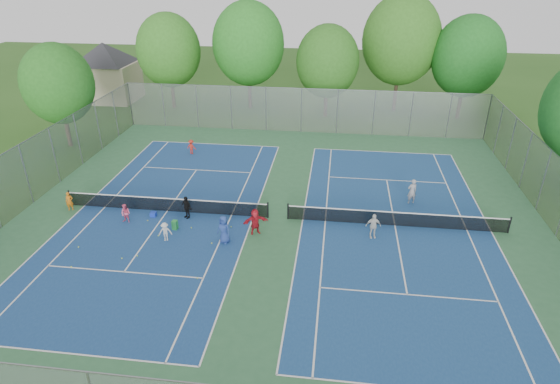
# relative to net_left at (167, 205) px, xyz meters

# --- Properties ---
(ground) EXTENTS (120.00, 120.00, 0.00)m
(ground) POSITION_rel_net_left_xyz_m (7.00, 0.00, -0.46)
(ground) COLOR #285219
(ground) RESTS_ON ground
(court_pad) EXTENTS (32.00, 32.00, 0.01)m
(court_pad) POSITION_rel_net_left_xyz_m (7.00, 0.00, -0.45)
(court_pad) COLOR #2F643C
(court_pad) RESTS_ON ground
(court_left) EXTENTS (10.97, 23.77, 0.01)m
(court_left) POSITION_rel_net_left_xyz_m (0.00, 0.00, -0.44)
(court_left) COLOR navy
(court_left) RESTS_ON court_pad
(court_right) EXTENTS (10.97, 23.77, 0.01)m
(court_right) POSITION_rel_net_left_xyz_m (14.00, 0.00, -0.44)
(court_right) COLOR navy
(court_right) RESTS_ON court_pad
(net_left) EXTENTS (12.87, 0.10, 0.91)m
(net_left) POSITION_rel_net_left_xyz_m (0.00, 0.00, 0.00)
(net_left) COLOR black
(net_left) RESTS_ON ground
(net_right) EXTENTS (12.87, 0.10, 0.91)m
(net_right) POSITION_rel_net_left_xyz_m (14.00, 0.00, 0.00)
(net_right) COLOR black
(net_right) RESTS_ON ground
(fence_north) EXTENTS (32.00, 0.10, 4.00)m
(fence_north) POSITION_rel_net_left_xyz_m (7.00, 16.00, 1.54)
(fence_north) COLOR gray
(fence_north) RESTS_ON ground
(fence_west) EXTENTS (0.10, 32.00, 4.00)m
(fence_west) POSITION_rel_net_left_xyz_m (-9.00, 0.00, 1.54)
(fence_west) COLOR gray
(fence_west) RESTS_ON ground
(house) EXTENTS (11.03, 11.03, 7.30)m
(house) POSITION_rel_net_left_xyz_m (-15.00, 24.00, 3.76)
(house) COLOR #B7A88C
(house) RESTS_ON ground
(tree_nw) EXTENTS (6.40, 6.40, 9.58)m
(tree_nw) POSITION_rel_net_left_xyz_m (-7.00, 22.00, 5.44)
(tree_nw) COLOR #443326
(tree_nw) RESTS_ON ground
(tree_nl) EXTENTS (7.20, 7.20, 10.69)m
(tree_nl) POSITION_rel_net_left_xyz_m (1.00, 23.00, 6.09)
(tree_nl) COLOR #443326
(tree_nl) RESTS_ON ground
(tree_nc) EXTENTS (6.00, 6.00, 8.85)m
(tree_nc) POSITION_rel_net_left_xyz_m (9.00, 21.00, 4.94)
(tree_nc) COLOR #443326
(tree_nc) RESTS_ON ground
(tree_nr) EXTENTS (7.60, 7.60, 11.42)m
(tree_nr) POSITION_rel_net_left_xyz_m (16.00, 24.00, 6.59)
(tree_nr) COLOR #443326
(tree_nr) RESTS_ON ground
(tree_ne) EXTENTS (6.60, 6.60, 9.77)m
(tree_ne) POSITION_rel_net_left_xyz_m (22.00, 22.00, 5.51)
(tree_ne) COLOR #443326
(tree_ne) RESTS_ON ground
(tree_side_w) EXTENTS (5.60, 5.60, 8.47)m
(tree_side_w) POSITION_rel_net_left_xyz_m (-12.00, 10.00, 4.79)
(tree_side_w) COLOR #443326
(tree_side_w) RESTS_ON ground
(ball_crate) EXTENTS (0.34, 0.34, 0.28)m
(ball_crate) POSITION_rel_net_left_xyz_m (-0.61, -0.74, -0.31)
(ball_crate) COLOR #1A39C7
(ball_crate) RESTS_ON ground
(ball_hopper) EXTENTS (0.32, 0.32, 0.57)m
(ball_hopper) POSITION_rel_net_left_xyz_m (1.21, -2.03, -0.17)
(ball_hopper) COLOR green
(ball_hopper) RESTS_ON ground
(student_a) EXTENTS (0.52, 0.44, 1.23)m
(student_a) POSITION_rel_net_left_xyz_m (-6.07, -0.60, 0.16)
(student_a) COLOR orange
(student_a) RESTS_ON ground
(student_b) EXTENTS (0.64, 0.53, 1.19)m
(student_b) POSITION_rel_net_left_xyz_m (-1.94, -1.60, 0.14)
(student_b) COLOR #EE5C84
(student_b) RESTS_ON ground
(student_c) EXTENTS (0.81, 0.59, 1.13)m
(student_c) POSITION_rel_net_left_xyz_m (1.10, -3.26, 0.11)
(student_c) COLOR silver
(student_c) RESTS_ON ground
(student_d) EXTENTS (0.90, 0.75, 1.44)m
(student_d) POSITION_rel_net_left_xyz_m (1.49, -0.60, 0.27)
(student_d) COLOR black
(student_d) RESTS_ON ground
(student_e) EXTENTS (0.94, 0.79, 1.64)m
(student_e) POSITION_rel_net_left_xyz_m (4.39, -3.01, 0.37)
(student_e) COLOR navy
(student_e) RESTS_ON ground
(student_f) EXTENTS (1.51, 1.03, 1.56)m
(student_f) POSITION_rel_net_left_xyz_m (5.94, -1.87, 0.33)
(student_f) COLOR red
(student_f) RESTS_ON ground
(child_far_baseline) EXTENTS (0.85, 0.59, 1.19)m
(child_far_baseline) POSITION_rel_net_left_xyz_m (-1.29, 9.53, 0.14)
(child_far_baseline) COLOR red
(child_far_baseline) RESTS_ON ground
(instructor) EXTENTS (0.71, 0.58, 1.70)m
(instructor) POSITION_rel_net_left_xyz_m (15.26, 3.05, 0.39)
(instructor) COLOR gray
(instructor) RESTS_ON ground
(teen_court_b) EXTENTS (0.93, 0.52, 1.50)m
(teen_court_b) POSITION_rel_net_left_xyz_m (12.59, -1.46, 0.29)
(teen_court_b) COLOR silver
(teen_court_b) RESTS_ON ground
(tennis_ball_0) EXTENTS (0.07, 0.07, 0.07)m
(tennis_ball_0) POSITION_rel_net_left_xyz_m (3.72, -3.30, -0.42)
(tennis_ball_0) COLOR #CBE735
(tennis_ball_0) RESTS_ON ground
(tennis_ball_1) EXTENTS (0.07, 0.07, 0.07)m
(tennis_ball_1) POSITION_rel_net_left_xyz_m (-3.41, -4.61, -0.42)
(tennis_ball_1) COLOR #D1F238
(tennis_ball_1) RESTS_ON ground
(tennis_ball_2) EXTENTS (0.07, 0.07, 0.07)m
(tennis_ball_2) POSITION_rel_net_left_xyz_m (-0.75, -1.35, -0.42)
(tennis_ball_2) COLOR gold
(tennis_ball_2) RESTS_ON ground
(tennis_ball_3) EXTENTS (0.07, 0.07, 0.07)m
(tennis_ball_3) POSITION_rel_net_left_xyz_m (-0.60, -5.33, -0.42)
(tennis_ball_3) COLOR #C7EA36
(tennis_ball_3) RESTS_ON ground
(tennis_ball_4) EXTENTS (0.07, 0.07, 0.07)m
(tennis_ball_4) POSITION_rel_net_left_xyz_m (-2.85, -6.38, -0.42)
(tennis_ball_4) COLOR yellow
(tennis_ball_4) RESTS_ON ground
(tennis_ball_5) EXTENTS (0.07, 0.07, 0.07)m
(tennis_ball_5) POSITION_rel_net_left_xyz_m (3.83, -6.48, -0.42)
(tennis_ball_5) COLOR #C5DF34
(tennis_ball_5) RESTS_ON ground
(tennis_ball_6) EXTENTS (0.07, 0.07, 0.07)m
(tennis_ball_6) POSITION_rel_net_left_xyz_m (0.51, -2.92, -0.42)
(tennis_ball_6) COLOR #C2E635
(tennis_ball_6) RESTS_ON ground
(tennis_ball_7) EXTENTS (0.07, 0.07, 0.07)m
(tennis_ball_7) POSITION_rel_net_left_xyz_m (0.12, -5.00, -0.42)
(tennis_ball_7) COLOR #C7F037
(tennis_ball_7) RESTS_ON ground
(tennis_ball_8) EXTENTS (0.07, 0.07, 0.07)m
(tennis_ball_8) POSITION_rel_net_left_xyz_m (2.12, -1.83, -0.42)
(tennis_ball_8) COLOR #ACCB2F
(tennis_ball_8) RESTS_ON ground
(tennis_ball_9) EXTENTS (0.07, 0.07, 0.07)m
(tennis_ball_9) POSITION_rel_net_left_xyz_m (4.41, -1.44, -0.42)
(tennis_ball_9) COLOR #AACD2F
(tennis_ball_9) RESTS_ON ground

